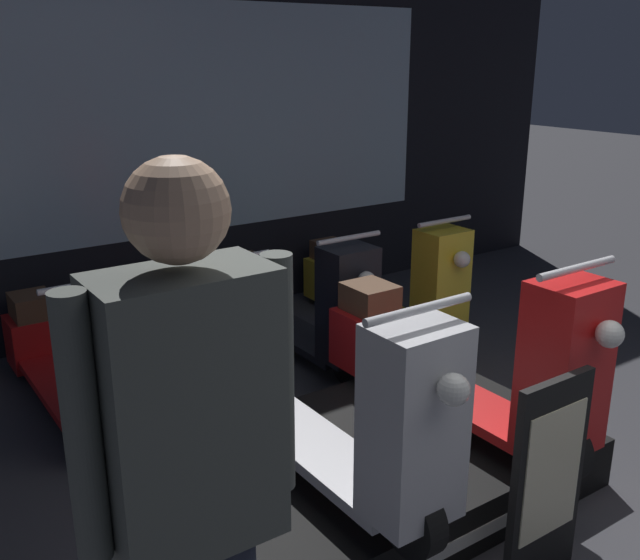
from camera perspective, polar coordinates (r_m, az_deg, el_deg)
shop_wall_back at (r=5.58m, az=-10.14°, el=13.03°), size 7.63×0.09×3.20m
display_platform at (r=3.58m, az=5.01°, el=-14.48°), size 1.87×1.25×0.25m
scooter_display_left at (r=3.05m, az=0.16°, el=-9.95°), size 0.46×1.71×0.98m
scooter_display_right at (r=3.55m, az=11.44°, el=-6.18°), size 0.46×1.71×0.98m
scooter_backrow_0 at (r=4.35m, az=-19.66°, el=-5.92°), size 0.46×1.71×0.98m
scooter_backrow_1 at (r=4.59m, az=-10.08°, el=-3.89°), size 0.46×1.71×0.98m
scooter_backrow_2 at (r=4.94m, az=-1.70°, el=-2.02°), size 0.46×1.71×0.98m
scooter_backrow_3 at (r=5.39m, az=5.41°, el=-0.39°), size 0.46×1.71×0.98m
person_left_browsing at (r=1.80m, az=-10.20°, el=-14.32°), size 0.57×0.24×1.83m
price_sign_board at (r=2.96m, az=17.72°, el=-15.36°), size 0.39×0.04×0.90m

